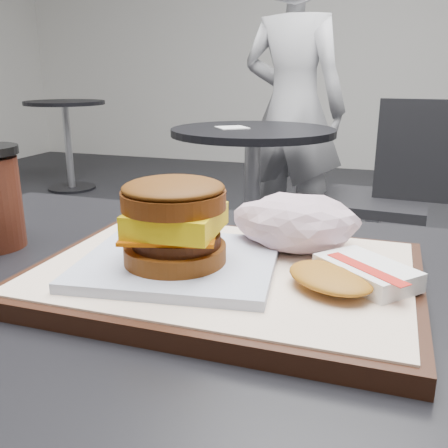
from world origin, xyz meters
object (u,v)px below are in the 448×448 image
neighbor_table (252,175)px  patron (293,109)px  breakfast_sandwich (176,232)px  hash_brown (350,275)px  crumpled_wrapper (296,222)px  serving_tray (226,275)px  customer_table (165,437)px  neighbor_chair (392,192)px

neighbor_table → patron: size_ratio=0.48×
breakfast_sandwich → hash_brown: 0.17m
crumpled_wrapper → patron: bearing=101.0°
serving_tray → hash_brown: 0.13m
customer_table → hash_brown: hash_brown is taller
serving_tray → neighbor_chair: neighbor_chair is taller
serving_tray → crumpled_wrapper: 0.10m
customer_table → hash_brown: bearing=4.8°
hash_brown → patron: 2.31m
serving_tray → breakfast_sandwich: size_ratio=1.80×
neighbor_table → neighbor_chair: size_ratio=0.85×
neighbor_table → patron: bearing=85.7°
customer_table → serving_tray: serving_tray is taller
crumpled_wrapper → neighbor_chair: bearing=85.9°
customer_table → breakfast_sandwich: bearing=1.9°
patron → serving_tray: bearing=112.2°
customer_table → breakfast_sandwich: size_ratio=3.79×
customer_table → crumpled_wrapper: size_ratio=5.91×
breakfast_sandwich → hash_brown: breakfast_sandwich is taller
customer_table → neighbor_chair: (0.23, 1.68, -0.07)m
crumpled_wrapper → patron: (-0.42, 2.18, -0.03)m
serving_tray → hash_brown: bearing=-4.6°
customer_table → neighbor_table: (-0.35, 1.65, -0.03)m
serving_tray → neighbor_table: (-0.41, 1.62, -0.23)m
hash_brown → neighbor_table: 1.74m
customer_table → hash_brown: (0.19, 0.02, 0.22)m
crumpled_wrapper → patron: patron is taller
neighbor_chair → patron: 0.85m
neighbor_chair → patron: patron is taller
serving_tray → patron: size_ratio=0.24×
hash_brown → serving_tray: bearing=175.4°
breakfast_sandwich → crumpled_wrapper: size_ratio=1.56×
hash_brown → patron: patron is taller
crumpled_wrapper → patron: 2.22m
breakfast_sandwich → neighbor_chair: bearing=82.8°
customer_table → hash_brown: size_ratio=5.93×
breakfast_sandwich → neighbor_chair: (0.21, 1.68, -0.32)m
customer_table → serving_tray: bearing=21.8°
customer_table → breakfast_sandwich: breakfast_sandwich is taller
hash_brown → neighbor_chair: bearing=88.4°
neighbor_chair → patron: size_ratio=0.56×
crumpled_wrapper → neighbor_chair: size_ratio=0.15×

